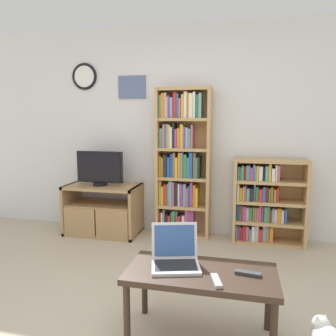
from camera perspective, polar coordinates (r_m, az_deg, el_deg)
The scene contains 9 objects.
wall_back at distance 4.16m, azimuth 3.22°, elevation 6.40°, with size 6.86×0.09×2.60m.
tv_stand at distance 4.30m, azimuth -11.27°, elevation -7.04°, with size 0.92×0.52×0.63m.
television at distance 4.19m, azimuth -11.79°, elevation -0.08°, with size 0.60×0.18×0.43m.
bookshelf_tall at distance 4.04m, azimuth 2.36°, elevation 0.71°, with size 0.66×0.26×1.83m.
bookshelf_short at distance 4.04m, azimuth 16.34°, elevation -5.67°, with size 0.82×0.32×1.00m.
coffee_table at distance 2.27m, azimuth 5.76°, elevation -18.68°, with size 0.98×0.47×0.47m.
laptop at distance 2.29m, azimuth 1.25°, elevation -14.95°, with size 0.38×0.36×0.26m.
remote_near_laptop at distance 2.24m, azimuth 13.74°, elevation -17.38°, with size 0.16×0.06×0.02m.
remote_far_from_laptop at distance 2.11m, azimuth 8.39°, elevation -18.85°, with size 0.09×0.17×0.02m.
Camera 1 is at (0.69, -1.80, 1.45)m, focal length 35.00 mm.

